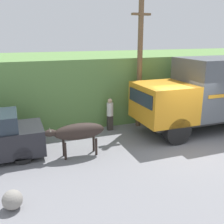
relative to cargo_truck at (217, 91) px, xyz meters
name	(u,v)px	position (x,y,z in m)	size (l,w,h in m)	color
ground_plane	(191,147)	(-2.39, -1.52, -1.85)	(60.00, 60.00, 0.00)	gray
hillside_embankment	(125,81)	(-2.39, 5.26, -0.20)	(32.00, 6.41, 3.31)	#608C47
cargo_truck	(217,91)	(0.00, 0.00, 0.00)	(7.37, 2.46, 3.39)	#2D2D2D
brown_cow	(78,132)	(-6.84, -0.64, -0.91)	(2.23, 0.61, 1.27)	#2D231E
pedestrian_on_hill	(110,113)	(-4.78, 1.54, -1.00)	(0.33, 0.33, 1.55)	#38332D
utility_pole	(140,63)	(-3.24, 1.67, 1.25)	(0.90, 0.24, 5.99)	brown
roadside_rock	(12,200)	(-9.21, -3.13, -1.59)	(0.52, 0.52, 0.52)	gray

